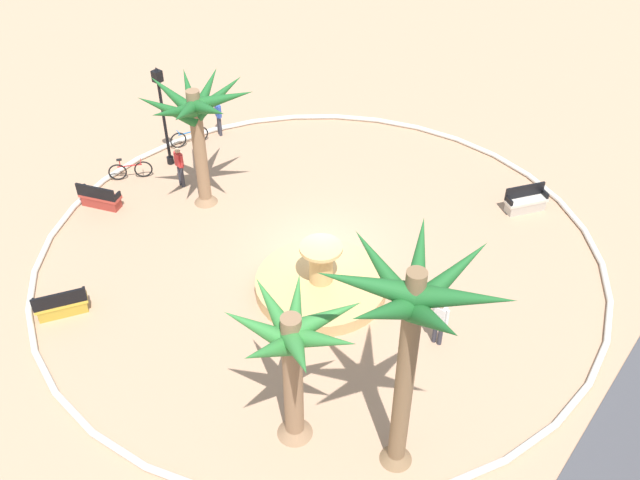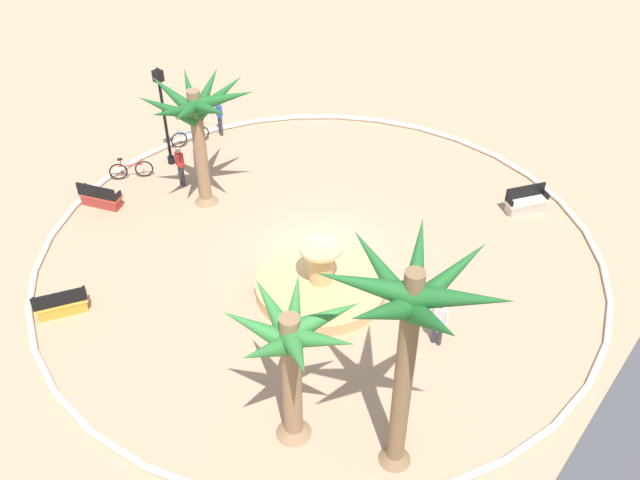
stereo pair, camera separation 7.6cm
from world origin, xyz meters
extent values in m
plane|color=tan|center=(0.00, 0.00, 0.00)|extent=(80.00, 80.00, 0.00)
torus|color=silver|center=(0.00, 0.00, 0.10)|extent=(19.39, 19.39, 0.20)
cylinder|color=tan|center=(1.48, 1.23, 0.23)|extent=(4.26, 4.26, 0.45)
cylinder|color=teal|center=(1.48, 1.23, 0.19)|extent=(3.75, 3.75, 0.34)
cylinder|color=tan|center=(1.48, 1.23, 1.08)|extent=(0.77, 0.77, 1.25)
cylinder|color=#E0B370|center=(1.48, 1.23, 1.76)|extent=(1.36, 1.36, 0.12)
cylinder|color=#8E6B4C|center=(0.31, -5.27, 2.31)|extent=(0.47, 0.47, 4.63)
cone|color=#8E6B4C|center=(0.31, -5.27, 0.25)|extent=(0.89, 0.89, 0.50)
cone|color=#1E6028|center=(1.31, -5.15, 4.27)|extent=(2.27, 0.83, 1.24)
cone|color=#1E6028|center=(1.19, -4.73, 4.33)|extent=(2.19, 1.64, 1.13)
cone|color=#1E6028|center=(0.56, -4.27, 4.34)|extent=(1.09, 2.29, 1.11)
cone|color=#1E6028|center=(-0.31, -4.44, 4.35)|extent=(1.77, 2.12, 1.10)
cone|color=#1E6028|center=(-0.62, -5.01, 4.16)|extent=(2.25, 1.14, 1.45)
cone|color=#1E6028|center=(-0.60, -5.59, 4.15)|extent=(2.24, 1.26, 1.46)
cone|color=#1E6028|center=(-0.21, -6.04, 4.08)|extent=(1.65, 2.09, 1.58)
cone|color=#1E6028|center=(0.39, -6.25, 4.18)|extent=(0.74, 2.23, 1.40)
cone|color=#1E6028|center=(1.05, -5.82, 4.08)|extent=(2.05, 1.72, 1.59)
cylinder|color=#8E6B4C|center=(6.26, 4.10, 2.12)|extent=(0.50, 0.50, 4.23)
cone|color=#8E6B4C|center=(6.26, 4.10, 0.25)|extent=(0.94, 0.94, 0.50)
cone|color=#337F38|center=(7.02, 4.10, 3.81)|extent=(1.80, 0.56, 1.33)
cone|color=#337F38|center=(6.77, 4.75, 3.95)|extent=(1.58, 1.78, 1.09)
cone|color=#337F38|center=(6.12, 4.91, 3.93)|extent=(0.86, 1.90, 1.12)
cone|color=#337F38|center=(5.56, 4.58, 4.01)|extent=(1.83, 1.49, 0.99)
cone|color=#337F38|center=(5.62, 3.70, 3.79)|extent=(1.82, 1.43, 1.37)
cone|color=#337F38|center=(6.00, 3.34, 3.88)|extent=(1.12, 1.91, 1.21)
cone|color=#337F38|center=(6.65, 3.44, 3.82)|extent=(1.40, 1.84, 1.31)
cylinder|color=brown|center=(5.29, 6.62, 3.15)|extent=(0.44, 0.44, 6.30)
cone|color=brown|center=(5.29, 6.62, 0.25)|extent=(0.83, 0.83, 0.50)
cone|color=#1E6028|center=(6.21, 6.50, 5.83)|extent=(2.17, 0.84, 1.44)
cone|color=#1E6028|center=(5.80, 7.37, 5.79)|extent=(1.64, 2.04, 1.52)
cone|color=#1E6028|center=(5.05, 7.58, 5.98)|extent=(1.06, 2.22, 1.18)
cone|color=#1E6028|center=(4.43, 6.95, 5.80)|extent=(2.16, 1.27, 1.48)
cone|color=#1E6028|center=(4.46, 6.19, 5.82)|extent=(2.13, 1.47, 1.45)
cone|color=#1E6028|center=(5.12, 5.74, 5.76)|extent=(0.94, 2.14, 1.55)
cone|color=#1E6028|center=(5.91, 5.84, 5.99)|extent=(1.78, 2.03, 1.15)
cube|color=#B73D33|center=(2.93, -8.17, 0.45)|extent=(1.01, 1.67, 0.12)
cube|color=black|center=(3.12, -8.10, 0.75)|extent=(0.61, 1.53, 0.50)
cube|color=#9C342B|center=(2.93, -8.17, 0.20)|extent=(0.93, 1.54, 0.39)
cube|color=black|center=(3.18, -8.88, 0.59)|extent=(0.45, 0.23, 0.24)
cube|color=black|center=(2.67, -7.47, 0.59)|extent=(0.45, 0.23, 0.24)
cube|color=gold|center=(7.32, -4.44, 0.45)|extent=(1.63, 1.26, 0.12)
cube|color=black|center=(7.43, -4.26, 0.75)|extent=(1.41, 0.90, 0.50)
cube|color=gold|center=(7.32, -4.44, 0.20)|extent=(1.50, 1.16, 0.39)
cube|color=black|center=(7.96, -4.83, 0.59)|extent=(0.30, 0.43, 0.24)
cube|color=black|center=(6.68, -4.05, 0.59)|extent=(0.30, 0.43, 0.24)
cube|color=beige|center=(-6.67, 4.52, 0.45)|extent=(1.61, 1.31, 0.12)
cube|color=black|center=(-6.79, 4.35, 0.75)|extent=(1.37, 0.96, 0.50)
cube|color=#B6ADA0|center=(-6.67, 4.52, 0.20)|extent=(1.48, 1.21, 0.39)
cube|color=black|center=(-7.30, 4.94, 0.59)|extent=(0.32, 0.42, 0.24)
cube|color=black|center=(-6.05, 4.10, 0.59)|extent=(0.32, 0.42, 0.24)
cylinder|color=black|center=(-0.73, -8.39, 1.82)|extent=(0.12, 0.12, 3.65)
cylinder|color=black|center=(-0.73, -8.39, 0.15)|extent=(0.28, 0.28, 0.30)
cube|color=black|center=(-0.73, -8.39, 3.87)|extent=(0.32, 0.32, 0.44)
sphere|color=#F2EDCC|center=(-0.73, -8.39, 3.87)|extent=(0.22, 0.22, 0.22)
cone|color=black|center=(-0.73, -8.39, 4.15)|extent=(0.20, 0.20, 0.18)
torus|color=black|center=(0.61, -8.46, 0.36)|extent=(0.59, 0.50, 0.72)
torus|color=black|center=(1.38, -9.09, 0.36)|extent=(0.59, 0.50, 0.72)
cylinder|color=#B21919|center=(0.99, -8.77, 0.59)|extent=(0.77, 0.64, 0.05)
cylinder|color=#B21919|center=(1.26, -9.00, 0.74)|extent=(0.04, 0.04, 0.30)
cube|color=black|center=(1.26, -9.00, 0.91)|extent=(0.22, 0.20, 0.06)
cylinder|color=#B21919|center=(0.65, -8.49, 0.73)|extent=(0.30, 0.36, 0.03)
torus|color=black|center=(-1.80, -9.04, 0.36)|extent=(0.69, 0.33, 0.72)
torus|color=black|center=(-2.73, -8.67, 0.36)|extent=(0.69, 0.33, 0.72)
cylinder|color=#1E66B2|center=(-2.27, -8.86, 0.59)|extent=(0.90, 0.40, 0.05)
cylinder|color=#1E66B2|center=(-2.59, -8.73, 0.74)|extent=(0.04, 0.04, 0.30)
cube|color=black|center=(-2.59, -8.73, 0.91)|extent=(0.22, 0.17, 0.06)
cylinder|color=#1E66B2|center=(-1.85, -9.03, 0.73)|extent=(0.19, 0.42, 0.03)
cylinder|color=#33333D|center=(-3.73, -8.53, 0.45)|extent=(0.14, 0.14, 0.90)
cylinder|color=#33333D|center=(-3.64, -8.37, 0.45)|extent=(0.14, 0.14, 0.90)
cube|color=#2D4CA5|center=(-3.68, -8.45, 1.18)|extent=(0.34, 0.39, 0.56)
sphere|color=tan|center=(-3.68, -8.45, 1.58)|extent=(0.22, 0.22, 0.22)
cylinder|color=#2D4CA5|center=(-3.79, -8.65, 1.18)|extent=(0.09, 0.09, 0.53)
cylinder|color=#2D4CA5|center=(-3.58, -8.26, 1.18)|extent=(0.09, 0.09, 0.53)
cylinder|color=#33333D|center=(0.08, -6.90, 0.46)|extent=(0.14, 0.14, 0.92)
cylinder|color=#33333D|center=(0.11, -6.72, 0.46)|extent=(0.14, 0.14, 0.92)
cube|color=red|center=(0.10, -6.81, 1.20)|extent=(0.25, 0.37, 0.56)
sphere|color=tan|center=(0.10, -6.81, 1.60)|extent=(0.22, 0.22, 0.22)
cylinder|color=red|center=(0.06, -7.02, 1.20)|extent=(0.09, 0.09, 0.53)
cylinder|color=red|center=(0.14, -6.59, 1.20)|extent=(0.09, 0.09, 0.53)
cylinder|color=#33333D|center=(1.17, 5.46, 0.45)|extent=(0.14, 0.14, 0.90)
cylinder|color=#33333D|center=(1.18, 5.28, 0.45)|extent=(0.14, 0.14, 0.90)
cube|color=white|center=(1.17, 5.37, 1.18)|extent=(0.23, 0.35, 0.56)
sphere|color=beige|center=(1.17, 5.37, 1.58)|extent=(0.22, 0.22, 0.22)
cylinder|color=white|center=(1.16, 5.59, 1.18)|extent=(0.09, 0.09, 0.53)
cylinder|color=white|center=(1.19, 5.15, 1.18)|extent=(0.09, 0.09, 0.53)
camera|label=1|loc=(14.55, 11.46, 15.31)|focal=38.86mm
camera|label=2|loc=(14.50, 11.52, 15.31)|focal=38.86mm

